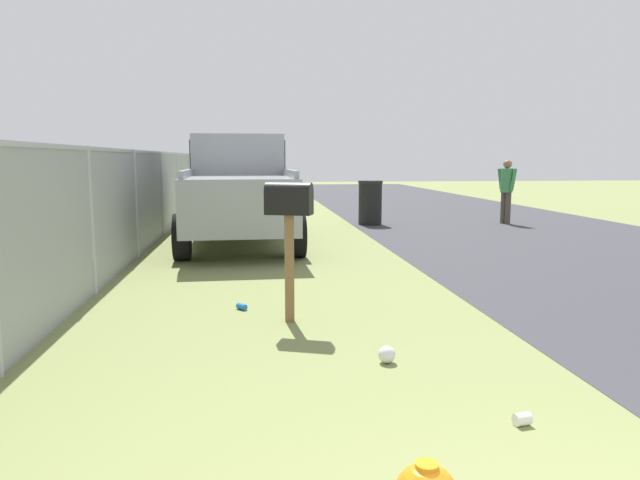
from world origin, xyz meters
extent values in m
cylinder|color=orange|center=(0.99, 0.62, 0.59)|extent=(0.08, 0.08, 0.08)
cube|color=brown|center=(4.97, 0.83, 0.54)|extent=(0.09, 0.09, 1.09)
cube|color=black|center=(4.97, 0.83, 1.20)|extent=(0.34, 0.50, 0.22)
cylinder|color=black|center=(4.97, 0.83, 1.31)|extent=(0.34, 0.50, 0.20)
cube|color=red|center=(5.08, 0.83, 1.26)|extent=(0.02, 0.04, 0.18)
cube|color=#93999E|center=(10.42, 1.46, 0.88)|extent=(5.02, 2.03, 0.90)
cube|color=#93999E|center=(11.02, 1.48, 1.71)|extent=(1.74, 1.77, 0.76)
cube|color=black|center=(11.02, 1.48, 1.71)|extent=(1.69, 1.81, 0.53)
cube|color=#93999E|center=(9.30, 2.28, 1.39)|extent=(2.58, 0.16, 0.12)
cube|color=#93999E|center=(9.36, 0.56, 1.39)|extent=(2.58, 0.16, 0.12)
cylinder|color=black|center=(12.03, 2.44, 0.38)|extent=(0.77, 0.28, 0.76)
cylinder|color=black|center=(12.09, 0.58, 0.38)|extent=(0.77, 0.28, 0.76)
cylinder|color=black|center=(8.75, 2.34, 0.38)|extent=(0.77, 0.28, 0.76)
cylinder|color=black|center=(8.81, 0.47, 0.38)|extent=(0.77, 0.28, 0.76)
cylinder|color=black|center=(13.43, -1.70, 0.51)|extent=(0.57, 0.57, 1.01)
cylinder|color=black|center=(13.43, -1.70, 1.05)|extent=(0.60, 0.60, 0.08)
cylinder|color=#4C4238|center=(13.18, -5.16, 0.40)|extent=(0.14, 0.14, 0.79)
cylinder|color=#4C4238|center=(13.31, -5.10, 0.40)|extent=(0.14, 0.14, 0.79)
cylinder|color=#3F8C4C|center=(13.24, -5.13, 1.09)|extent=(0.30, 0.30, 0.59)
sphere|color=#8C6647|center=(13.24, -5.13, 1.49)|extent=(0.21, 0.21, 0.21)
cylinder|color=#3F8C4C|center=(13.07, -5.22, 1.12)|extent=(0.09, 0.17, 0.54)
cylinder|color=#3F8C4C|center=(13.42, -5.04, 1.12)|extent=(0.09, 0.17, 0.54)
cylinder|color=#9EA3A8|center=(6.40, 3.11, 0.89)|extent=(0.07, 0.07, 1.78)
cylinder|color=#9EA3A8|center=(9.11, 3.11, 0.89)|extent=(0.07, 0.07, 1.78)
cylinder|color=#9EA3A8|center=(11.82, 3.11, 0.89)|extent=(0.07, 0.07, 1.78)
cylinder|color=#9EA3A8|center=(14.53, 3.11, 0.89)|extent=(0.07, 0.07, 1.78)
cylinder|color=#9EA3A8|center=(17.24, 3.11, 0.89)|extent=(0.07, 0.07, 1.78)
cylinder|color=#9EA3A8|center=(19.95, 3.11, 0.89)|extent=(0.07, 0.07, 1.78)
cube|color=#9EA3A8|center=(10.47, 3.11, 1.75)|extent=(18.96, 0.04, 0.04)
cube|color=gray|center=(10.47, 3.11, 0.89)|extent=(18.96, 0.01, 1.78)
cylinder|color=white|center=(2.48, -0.45, 0.04)|extent=(0.10, 0.11, 0.08)
sphere|color=silver|center=(3.67, 0.13, 0.07)|extent=(0.14, 0.14, 0.14)
cylinder|color=blue|center=(5.49, 1.33, 0.03)|extent=(0.13, 0.13, 0.07)
camera|label=1|loc=(-0.77, 1.18, 1.64)|focal=32.75mm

